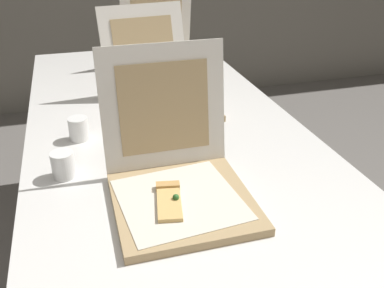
# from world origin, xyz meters

# --- Properties ---
(table) EXTENTS (0.92, 2.28, 0.72)m
(table) POSITION_xyz_m (0.00, 0.63, 0.68)
(table) COLOR silver
(table) RESTS_ON ground
(pizza_box_front) EXTENTS (0.34, 0.39, 0.36)m
(pizza_box_front) POSITION_xyz_m (-0.06, 0.30, 0.78)
(pizza_box_front) COLOR tan
(pizza_box_front) RESTS_ON table
(pizza_box_middle) EXTENTS (0.38, 0.47, 0.35)m
(pizza_box_middle) POSITION_xyz_m (0.02, 0.89, 0.78)
(pizza_box_middle) COLOR tan
(pizza_box_middle) RESTS_ON table
(pizza_box_back) EXTENTS (0.34, 0.35, 0.36)m
(pizza_box_back) POSITION_xyz_m (0.13, 1.35, 0.78)
(pizza_box_back) COLOR tan
(pizza_box_back) RESTS_ON table
(cup_white_near_center) EXTENTS (0.06, 0.06, 0.07)m
(cup_white_near_center) POSITION_xyz_m (-0.34, 0.48, 0.76)
(cup_white_near_center) COLOR white
(cup_white_near_center) RESTS_ON table
(cup_white_mid) EXTENTS (0.06, 0.06, 0.07)m
(cup_white_mid) POSITION_xyz_m (-0.29, 0.70, 0.76)
(cup_white_mid) COLOR white
(cup_white_mid) RESTS_ON table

